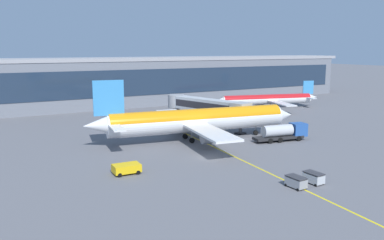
{
  "coord_description": "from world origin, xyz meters",
  "views": [
    {
      "loc": [
        -32.68,
        -53.39,
        17.45
      ],
      "look_at": [
        2.6,
        9.52,
        4.5
      ],
      "focal_mm": 37.15,
      "sensor_mm": 36.0,
      "label": 1
    }
  ],
  "objects_px": {
    "fuel_tanker": "(284,132)",
    "commuter_jet_far": "(268,99)",
    "baggage_cart_1": "(313,178)",
    "main_airliner": "(197,120)",
    "baggage_cart_0": "(296,182)",
    "pushback_tug": "(127,168)"
  },
  "relations": [
    {
      "from": "baggage_cart_1",
      "to": "commuter_jet_far",
      "type": "relative_size",
      "value": 0.08
    },
    {
      "from": "pushback_tug",
      "to": "fuel_tanker",
      "type": "bearing_deg",
      "value": 8.1
    },
    {
      "from": "fuel_tanker",
      "to": "commuter_jet_far",
      "type": "relative_size",
      "value": 0.34
    },
    {
      "from": "main_airliner",
      "to": "fuel_tanker",
      "type": "height_order",
      "value": "main_airliner"
    },
    {
      "from": "pushback_tug",
      "to": "baggage_cart_0",
      "type": "distance_m",
      "value": 23.18
    },
    {
      "from": "main_airliner",
      "to": "baggage_cart_0",
      "type": "xyz_separation_m",
      "value": [
        -2.43,
        -29.31,
        -3.17
      ]
    },
    {
      "from": "fuel_tanker",
      "to": "baggage_cart_0",
      "type": "xyz_separation_m",
      "value": [
        -16.65,
        -20.76,
        -0.96
      ]
    },
    {
      "from": "baggage_cart_0",
      "to": "baggage_cart_1",
      "type": "bearing_deg",
      "value": 2.24
    },
    {
      "from": "fuel_tanker",
      "to": "baggage_cart_1",
      "type": "relative_size",
      "value": 4.08
    },
    {
      "from": "main_airliner",
      "to": "baggage_cart_1",
      "type": "distance_m",
      "value": 29.37
    },
    {
      "from": "pushback_tug",
      "to": "baggage_cart_1",
      "type": "height_order",
      "value": "baggage_cart_1"
    },
    {
      "from": "baggage_cart_1",
      "to": "commuter_jet_far",
      "type": "bearing_deg",
      "value": 55.11
    },
    {
      "from": "fuel_tanker",
      "to": "commuter_jet_far",
      "type": "xyz_separation_m",
      "value": [
        25.18,
        34.76,
        0.94
      ]
    },
    {
      "from": "baggage_cart_0",
      "to": "commuter_jet_far",
      "type": "distance_m",
      "value": 69.54
    },
    {
      "from": "fuel_tanker",
      "to": "commuter_jet_far",
      "type": "height_order",
      "value": "commuter_jet_far"
    },
    {
      "from": "pushback_tug",
      "to": "commuter_jet_far",
      "type": "distance_m",
      "value": 70.7
    },
    {
      "from": "pushback_tug",
      "to": "baggage_cart_0",
      "type": "xyz_separation_m",
      "value": [
        16.77,
        -16.0,
        -0.07
      ]
    },
    {
      "from": "baggage_cart_1",
      "to": "commuter_jet_far",
      "type": "xyz_separation_m",
      "value": [
        38.63,
        55.39,
        1.9
      ]
    },
    {
      "from": "pushback_tug",
      "to": "commuter_jet_far",
      "type": "xyz_separation_m",
      "value": [
        58.6,
        39.52,
        1.84
      ]
    },
    {
      "from": "commuter_jet_far",
      "to": "main_airliner",
      "type": "bearing_deg",
      "value": -146.37
    },
    {
      "from": "fuel_tanker",
      "to": "baggage_cart_0",
      "type": "distance_m",
      "value": 26.63
    },
    {
      "from": "main_airliner",
      "to": "baggage_cart_0",
      "type": "height_order",
      "value": "main_airliner"
    }
  ]
}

